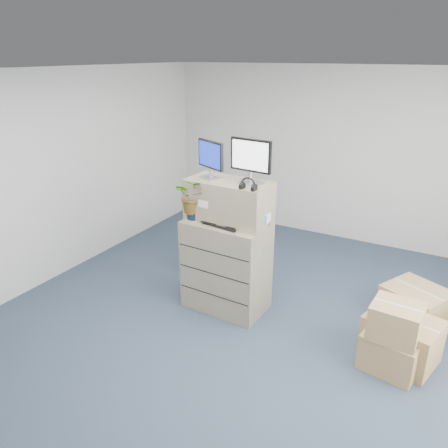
{
  "coord_description": "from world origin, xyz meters",
  "views": [
    {
      "loc": [
        1.77,
        -3.51,
        2.97
      ],
      "look_at": [
        -0.42,
        0.4,
        1.2
      ],
      "focal_mm": 35.0,
      "sensor_mm": 36.0,
      "label": 1
    }
  ],
  "objects": [
    {
      "name": "keyboard",
      "position": [
        -0.52,
        0.52,
        1.14
      ],
      "size": [
        0.54,
        0.28,
        0.03
      ],
      "primitive_type": "cube",
      "rotation": [
        0.0,
        0.0,
        -0.14
      ],
      "color": "black",
      "rests_on": "filing_cabinet_lower"
    },
    {
      "name": "filing_cabinet_lower",
      "position": [
        -0.51,
        0.62,
        0.56
      ],
      "size": [
        0.99,
        0.62,
        1.13
      ],
      "primitive_type": "cube",
      "rotation": [
        0.0,
        0.0,
        -0.03
      ],
      "color": "gray",
      "rests_on": "ground"
    },
    {
      "name": "external_drive",
      "position": [
        -0.15,
        0.69,
        1.16
      ],
      "size": [
        0.26,
        0.22,
        0.07
      ],
      "primitive_type": "cube",
      "rotation": [
        0.0,
        0.0,
        -0.28
      ],
      "color": "black",
      "rests_on": "filing_cabinet_lower"
    },
    {
      "name": "potted_plant",
      "position": [
        -0.88,
        0.5,
        1.36
      ],
      "size": [
        0.41,
        0.45,
        0.41
      ],
      "rotation": [
        0.0,
        0.0,
        -0.03
      ],
      "color": "#92A888",
      "rests_on": "filing_cabinet_lower"
    },
    {
      "name": "office_chair",
      "position": [
        -1.07,
        1.56,
        0.36
      ],
      "size": [
        0.79,
        0.76,
        0.72
      ],
      "primitive_type": "imported",
      "rotation": [
        0.0,
        0.0,
        3.31
      ],
      "color": "slate",
      "rests_on": "ground"
    },
    {
      "name": "monitor_left",
      "position": [
        -0.74,
        0.66,
        1.86
      ],
      "size": [
        0.41,
        0.25,
        0.43
      ],
      "rotation": [
        0.0,
        0.0,
        -0.41
      ],
      "color": "#99999E",
      "rests_on": "filing_cabinet_upper"
    },
    {
      "name": "cardboard_boxes",
      "position": [
        1.76,
        0.91,
        0.26
      ],
      "size": [
        1.81,
        1.67,
        0.74
      ],
      "color": "#967848",
      "rests_on": "ground"
    },
    {
      "name": "water_bottle",
      "position": [
        -0.39,
        0.65,
        1.26
      ],
      "size": [
        0.08,
        0.08,
        0.27
      ],
      "primitive_type": "cylinder",
      "color": "gray",
      "rests_on": "filing_cabinet_lower"
    },
    {
      "name": "headphones",
      "position": [
        -0.17,
        0.48,
        1.66
      ],
      "size": [
        0.17,
        0.03,
        0.17
      ],
      "primitive_type": "torus",
      "rotation": [
        1.57,
        0.0,
        -0.03
      ],
      "color": "black",
      "rests_on": "filing_cabinet_upper"
    },
    {
      "name": "phone_dock",
      "position": [
        -0.59,
        0.66,
        1.18
      ],
      "size": [
        0.07,
        0.06,
        0.15
      ],
      "rotation": [
        0.0,
        0.0,
        -0.03
      ],
      "color": "silver",
      "rests_on": "filing_cabinet_lower"
    },
    {
      "name": "wall_back",
      "position": [
        0.0,
        3.51,
        1.4
      ],
      "size": [
        6.0,
        0.02,
        2.8
      ],
      "primitive_type": "cube",
      "color": "beige",
      "rests_on": "ground"
    },
    {
      "name": "ground",
      "position": [
        0.0,
        0.0,
        0.0
      ],
      "size": [
        7.0,
        7.0,
        0.0
      ],
      "primitive_type": "plane",
      "color": "#263545",
      "rests_on": "ground"
    },
    {
      "name": "filing_cabinet_upper",
      "position": [
        -0.51,
        0.67,
        1.37
      ],
      "size": [
        0.98,
        0.52,
        0.48
      ],
      "primitive_type": "cube",
      "rotation": [
        0.0,
        0.0,
        -0.03
      ],
      "color": "gray",
      "rests_on": "filing_cabinet_lower"
    },
    {
      "name": "monitor_right",
      "position": [
        -0.26,
        0.7,
        1.89
      ],
      "size": [
        0.5,
        0.22,
        0.49
      ],
      "rotation": [
        0.0,
        0.0,
        -0.11
      ],
      "color": "#99999E",
      "rests_on": "filing_cabinet_upper"
    },
    {
      "name": "tissue_box",
      "position": [
        -0.14,
        0.68,
        1.25
      ],
      "size": [
        0.28,
        0.16,
        0.1
      ],
      "primitive_type": "cube",
      "rotation": [
        0.0,
        0.0,
        0.08
      ],
      "color": "#418FDE",
      "rests_on": "external_drive"
    },
    {
      "name": "mouse",
      "position": [
        -0.18,
        0.53,
        1.15
      ],
      "size": [
        0.1,
        0.07,
        0.03
      ],
      "primitive_type": "ellipsoid",
      "rotation": [
        0.0,
        0.0,
        0.1
      ],
      "color": "silver",
      "rests_on": "filing_cabinet_lower"
    }
  ]
}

